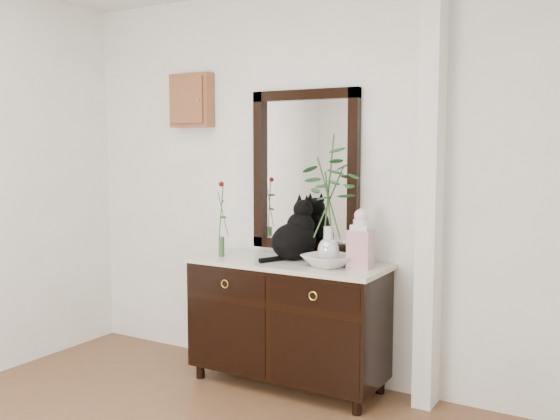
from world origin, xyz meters
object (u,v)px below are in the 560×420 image
Objects in this scene: cat at (294,229)px; ginger_jar at (361,238)px; lotus_bowl at (328,261)px; sideboard at (288,317)px.

ginger_jar is at bearing 17.53° from cat.
cat is 0.37m from lotus_bowl.
sideboard is 3.49× the size of ginger_jar.
cat reaches higher than ginger_jar.
ginger_jar reaches higher than sideboard.
cat is 0.50m from ginger_jar.
cat is at bearing 160.20° from lotus_bowl.
sideboard is at bearing -175.53° from ginger_jar.
cat is at bearing 87.01° from sideboard.
ginger_jar is at bearing 20.93° from lotus_bowl.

